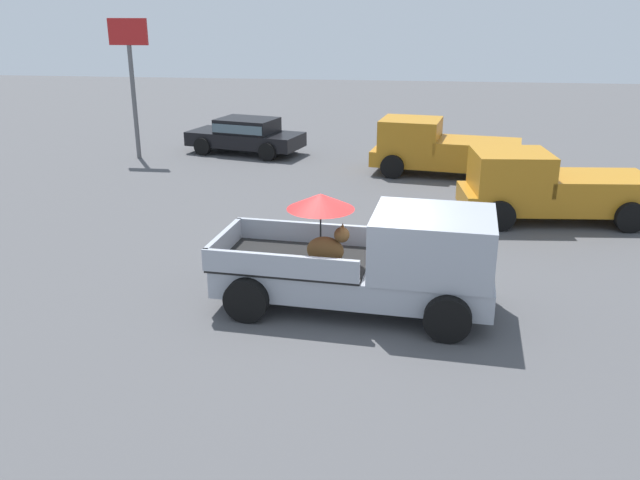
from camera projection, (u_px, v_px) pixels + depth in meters
The scene contains 6 objects.
ground_plane at pixel (353, 306), 12.36m from camera, with size 80.00×80.00×0.00m, color #4C4C4F.
pickup_truck_main at pixel (379, 260), 11.94m from camera, with size 5.19×2.60×2.18m.
pickup_truck_red at pixel (440, 148), 21.78m from camera, with size 5.02×2.75×1.80m.
pickup_truck_far at pixel (547, 187), 17.10m from camera, with size 4.95×2.52×1.80m.
parked_sedan_near at pixel (246, 134), 24.95m from camera, with size 4.60×2.76×1.33m.
motel_sign at pixel (130, 61), 23.34m from camera, with size 1.40×0.16×4.91m.
Camera 1 is at (0.85, -11.22, 5.30)m, focal length 37.15 mm.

